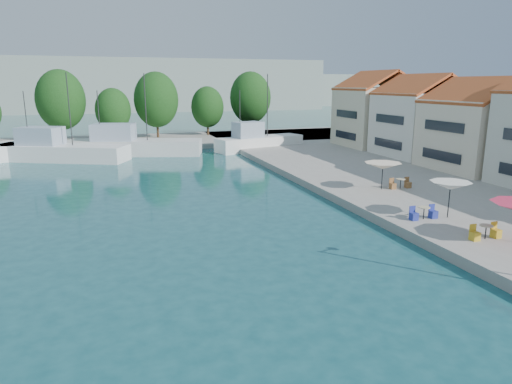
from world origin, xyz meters
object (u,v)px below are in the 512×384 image
object	(u,v)px
umbrella_white	(451,186)
umbrella_cream	(383,166)
trawler_02	(58,151)
trawler_03	(131,146)
trawler_04	(258,142)

from	to	relation	value
umbrella_white	umbrella_cream	distance (m)	7.90
trawler_02	umbrella_cream	xyz separation A→B (m)	(25.52, -26.45, 1.38)
trawler_03	trawler_04	size ratio (longest dim) A/B	1.36
trawler_03	umbrella_white	world-z (taller)	trawler_03
trawler_03	umbrella_white	distance (m)	40.06
trawler_04	umbrella_white	size ratio (longest dim) A/B	5.00
umbrella_white	umbrella_cream	xyz separation A→B (m)	(0.46, 7.88, -0.15)
trawler_04	umbrella_cream	size ratio (longest dim) A/B	4.33
umbrella_white	trawler_04	bearing A→B (deg)	91.23
trawler_03	trawler_04	world-z (taller)	same
trawler_02	trawler_03	bearing A→B (deg)	39.24
trawler_02	umbrella_cream	size ratio (longest dim) A/B	5.38
trawler_02	trawler_04	size ratio (longest dim) A/B	1.24
trawler_03	trawler_02	bearing A→B (deg)	-149.97
trawler_02	umbrella_cream	distance (m)	36.78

